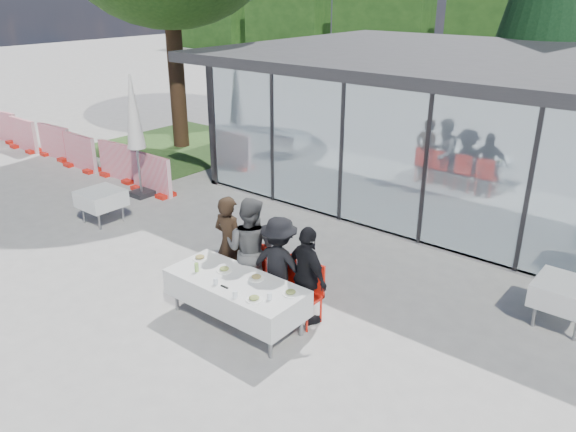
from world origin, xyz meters
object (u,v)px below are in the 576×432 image
object	(u,v)px
plate_extra	(254,299)
folded_eyeglasses	(225,287)
diner_chair_d	(308,290)
diner_c	(279,265)
diner_a	(229,244)
spare_table_right	(565,294)
dining_table	(236,292)
plate_c	(256,277)
diner_chair_b	(252,268)
diner_b	(250,249)
plate_b	(224,269)
juice_bottle	(197,267)
diner_chair_c	(281,279)
construction_barriers	(53,144)
diner_d	(307,276)
spare_table_left	(101,199)
market_umbrella	(134,119)
plate_a	(200,258)
plate_d	(291,293)
diner_chair_a	(231,260)

from	to	relation	value
plate_extra	folded_eyeglasses	size ratio (longest dim) A/B	1.77
diner_chair_d	diner_c	bearing A→B (deg)	-176.59
diner_a	spare_table_right	distance (m)	5.33
dining_table	diner_chair_d	bearing A→B (deg)	41.99
plate_c	diner_chair_b	bearing A→B (deg)	137.84
diner_b	plate_b	world-z (taller)	diner_b
dining_table	juice_bottle	bearing A→B (deg)	-164.88
folded_eyeglasses	diner_chair_b	bearing A→B (deg)	110.59
diner_chair_c	construction_barriers	size ratio (longest dim) A/B	0.09
diner_chair_c	diner_d	bearing A→B (deg)	-3.41
diner_b	spare_table_right	distance (m)	4.91
juice_bottle	spare_table_left	bearing A→B (deg)	164.64
diner_chair_d	market_umbrella	world-z (taller)	market_umbrella
diner_b	plate_extra	xyz separation A→B (m)	(0.97, -0.97, -0.12)
juice_bottle	plate_a	bearing A→B (deg)	130.78
plate_c	market_umbrella	bearing A→B (deg)	158.39
diner_c	plate_d	distance (m)	0.82
diner_c	plate_c	bearing A→B (deg)	71.81
diner_chair_b	diner_d	size ratio (longest dim) A/B	0.61
diner_b	diner_chair_c	distance (m)	0.72
dining_table	plate_extra	distance (m)	0.71
plate_b	juice_bottle	size ratio (longest dim) A/B	1.76
dining_table	diner_a	bearing A→B (deg)	138.94
diner_c	folded_eyeglasses	world-z (taller)	diner_c
plate_extra	juice_bottle	distance (m)	1.28
plate_a	spare_table_left	bearing A→B (deg)	167.84
market_umbrella	plate_d	bearing A→B (deg)	-19.78
diner_chair_c	diner_chair_a	bearing A→B (deg)	180.00
diner_chair_a	plate_c	world-z (taller)	diner_chair_a
juice_bottle	construction_barriers	bearing A→B (deg)	162.22
folded_eyeglasses	plate_d	bearing A→B (deg)	27.49
market_umbrella	spare_table_left	bearing A→B (deg)	-65.66
dining_table	diner_d	bearing A→B (deg)	40.71
dining_table	plate_a	size ratio (longest dim) A/B	9.10
dining_table	juice_bottle	distance (m)	0.74
spare_table_left	dining_table	bearing A→B (deg)	-11.56
diner_c	construction_barriers	size ratio (longest dim) A/B	0.15
plate_a	diner_chair_a	bearing A→B (deg)	79.29
plate_a	diner_b	bearing A→B (deg)	44.01
spare_table_left	diner_a	bearing A→B (deg)	-4.37
diner_a	spare_table_left	world-z (taller)	diner_a
diner_chair_c	construction_barriers	xyz separation A→B (m)	(-10.85, 2.25, -0.10)
diner_b	spare_table_left	world-z (taller)	diner_b
diner_b	spare_table_left	distance (m)	4.78
dining_table	spare_table_right	distance (m)	5.01
folded_eyeglasses	plate_extra	bearing A→B (deg)	0.53
plate_a	plate_b	size ratio (longest dim) A/B	1.00
diner_a	juice_bottle	size ratio (longest dim) A/B	12.08
folded_eyeglasses	market_umbrella	xyz separation A→B (m)	(-5.85, 2.88, 1.18)
plate_a	plate_c	distance (m)	1.17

